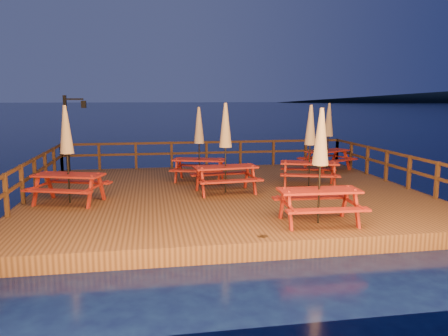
# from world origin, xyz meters

# --- Properties ---
(ground) EXTENTS (500.00, 500.00, 0.00)m
(ground) POSITION_xyz_m (0.00, 0.00, 0.00)
(ground) COLOR #050A32
(ground) RESTS_ON ground
(deck) EXTENTS (12.00, 10.00, 0.40)m
(deck) POSITION_xyz_m (0.00, 0.00, 0.20)
(deck) COLOR #482C17
(deck) RESTS_ON ground
(deck_piles) EXTENTS (11.44, 9.44, 1.40)m
(deck_piles) POSITION_xyz_m (0.00, 0.00, -0.30)
(deck_piles) COLOR #311D0F
(deck_piles) RESTS_ON ground
(railing) EXTENTS (11.80, 9.75, 1.10)m
(railing) POSITION_xyz_m (0.00, 1.78, 1.16)
(railing) COLOR #311D0F
(railing) RESTS_ON deck
(lamp_post) EXTENTS (0.85, 0.18, 3.00)m
(lamp_post) POSITION_xyz_m (-5.39, 4.55, 2.20)
(lamp_post) COLOR black
(lamp_post) RESTS_ON deck
(picnic_table_0) EXTENTS (2.36, 2.21, 2.69)m
(picnic_table_0) POSITION_xyz_m (4.72, 3.22, 1.80)
(picnic_table_0) COLOR maroon
(picnic_table_0) RESTS_ON deck
(picnic_table_1) EXTENTS (1.95, 1.63, 2.70)m
(picnic_table_1) POSITION_xyz_m (1.54, -3.85, 1.80)
(picnic_table_1) COLOR maroon
(picnic_table_1) RESTS_ON deck
(picnic_table_2) EXTENTS (2.08, 1.78, 2.76)m
(picnic_table_2) POSITION_xyz_m (-0.05, -0.23, 1.83)
(picnic_table_2) COLOR maroon
(picnic_table_2) RESTS_ON deck
(picnic_table_3) EXTENTS (2.26, 2.04, 2.69)m
(picnic_table_3) POSITION_xyz_m (2.86, 0.30, 1.80)
(picnic_table_3) COLOR maroon
(picnic_table_3) RESTS_ON deck
(picnic_table_4) EXTENTS (2.30, 2.09, 2.72)m
(picnic_table_4) POSITION_xyz_m (-4.59, -0.81, 1.81)
(picnic_table_4) COLOR maroon
(picnic_table_4) RESTS_ON deck
(picnic_table_5) EXTENTS (2.17, 1.96, 2.60)m
(picnic_table_5) POSITION_xyz_m (-0.64, 1.82, 1.75)
(picnic_table_5) COLOR maroon
(picnic_table_5) RESTS_ON deck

